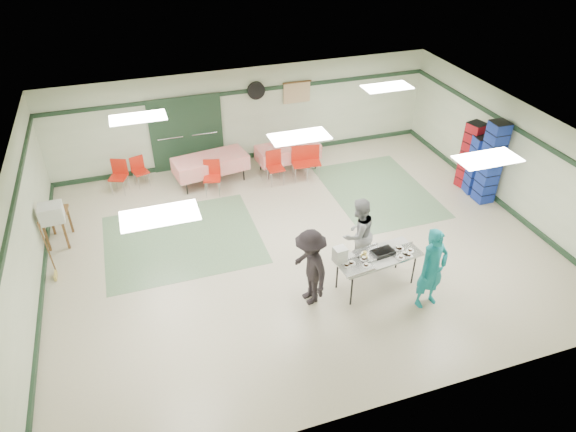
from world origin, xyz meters
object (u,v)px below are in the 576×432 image
object	(u,v)px
chair_b	(275,164)
crate_stack_blue_a	(491,163)
volunteer_dark	(310,267)
printer_table	(56,219)
chair_loose_b	(119,173)
serving_table	(377,258)
dining_table_a	(288,152)
chair_loose_a	(139,168)
volunteer_teal	(432,269)
broom	(47,248)
office_printer	(51,213)
volunteer_grey	(358,234)
crate_stack_blue_b	(477,165)
chair_c	(312,158)
dining_table_b	(211,163)
chair_d	(212,173)
crate_stack_red	(471,155)
chair_a	(300,160)

from	to	relation	value
chair_b	crate_stack_blue_a	distance (m)	5.51
volunteer_dark	printer_table	distance (m)	5.98
volunteer_dark	chair_loose_b	xyz separation A→B (m)	(-3.28, 5.51, -0.28)
serving_table	chair_loose_b	size ratio (longest dim) A/B	1.98
dining_table_a	chair_loose_a	distance (m)	4.09
volunteer_teal	chair_loose_a	size ratio (longest dim) A/B	2.14
broom	office_printer	bearing A→B (deg)	75.80
volunteer_grey	crate_stack_blue_b	distance (m)	4.60
chair_c	office_printer	world-z (taller)	office_printer
chair_loose_a	office_printer	distance (m)	3.10
dining_table_a	dining_table_b	world-z (taller)	same
chair_loose_b	crate_stack_blue_b	size ratio (longest dim) A/B	0.56
volunteer_teal	chair_loose_b	bearing A→B (deg)	121.84
volunteer_grey	broom	size ratio (longest dim) A/B	1.15
chair_loose_a	chair_b	bearing A→B (deg)	-34.74
volunteer_dark	broom	distance (m)	5.37
serving_table	crate_stack_blue_b	size ratio (longest dim) A/B	1.12
serving_table	chair_loose_b	world-z (taller)	chair_loose_b
dining_table_b	broom	distance (m)	4.87
chair_d	broom	distance (m)	4.49
chair_loose_b	crate_stack_blue_b	xyz separation A→B (m)	(8.84, -2.97, 0.25)
volunteer_grey	chair_d	bearing A→B (deg)	-79.75
crate_stack_red	crate_stack_blue_b	bearing A→B (deg)	-90.00
chair_a	chair_d	size ratio (longest dim) A/B	1.01
chair_loose_a	crate_stack_blue_b	world-z (taller)	crate_stack_blue_b
volunteer_grey	crate_stack_blue_b	size ratio (longest dim) A/B	1.03
volunteer_teal	broom	xyz separation A→B (m)	(-6.98, 3.16, -0.12)
volunteer_grey	crate_stack_red	xyz separation A→B (m)	(4.22, 2.14, 0.10)
serving_table	dining_table_a	world-z (taller)	dining_table_a
dining_table_a	chair_d	xyz separation A→B (m)	(-2.27, -0.56, -0.00)
volunteer_teal	chair_d	world-z (taller)	volunteer_teal
chair_a	printer_table	world-z (taller)	chair_a
dining_table_b	dining_table_a	bearing A→B (deg)	-8.91
serving_table	volunteer_teal	size ratio (longest dim) A/B	1.03
volunteer_teal	office_printer	distance (m)	8.07
volunteer_grey	dining_table_b	world-z (taller)	volunteer_grey
chair_c	broom	distance (m)	7.03
crate_stack_blue_a	broom	world-z (taller)	crate_stack_blue_a
chair_b	office_printer	world-z (taller)	office_printer
crate_stack_blue_b	printer_table	distance (m)	10.36
chair_d	crate_stack_blue_a	world-z (taller)	crate_stack_blue_a
chair_loose_b	crate_stack_blue_b	distance (m)	9.33
chair_b	office_printer	bearing A→B (deg)	-166.88
dining_table_a	dining_table_b	distance (m)	2.20
chair_a	crate_stack_blue_b	size ratio (longest dim) A/B	0.58
volunteer_teal	volunteer_grey	bearing A→B (deg)	109.44
volunteer_grey	dining_table_b	bearing A→B (deg)	-83.70
serving_table	chair_c	distance (m)	4.71
printer_table	broom	size ratio (longest dim) A/B	0.58
broom	dining_table_b	bearing A→B (deg)	26.62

